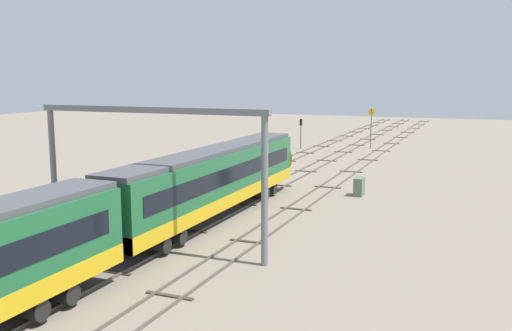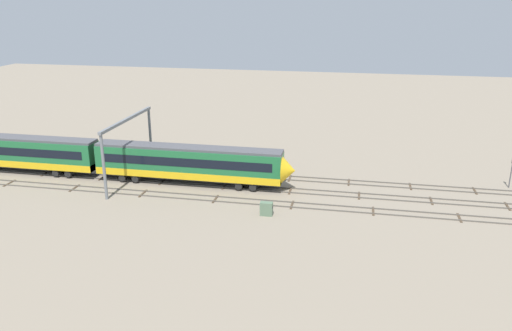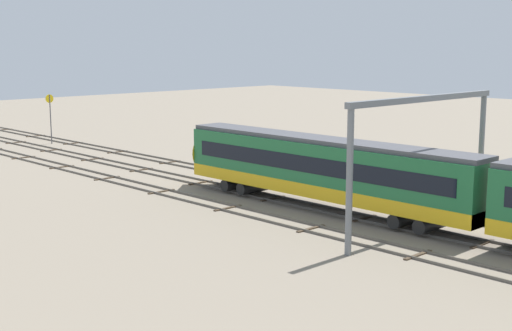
{
  "view_description": "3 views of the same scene",
  "coord_description": "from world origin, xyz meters",
  "px_view_note": "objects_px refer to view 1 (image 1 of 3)",
  "views": [
    {
      "loc": [
        -38.95,
        -17.17,
        9.79
      ],
      "look_at": [
        0.06,
        -1.14,
        3.14
      ],
      "focal_mm": 39.19,
      "sensor_mm": 36.0,
      "label": 1
    },
    {
      "loc": [
        15.6,
        -57.99,
        22.85
      ],
      "look_at": [
        3.96,
        0.27,
        2.94
      ],
      "focal_mm": 35.66,
      "sensor_mm": 36.0,
      "label": 2
    },
    {
      "loc": [
        -35.56,
        35.96,
        11.15
      ],
      "look_at": [
        0.64,
        1.1,
        2.54
      ],
      "focal_mm": 49.63,
      "sensor_mm": 36.0,
      "label": 3
    }
  ],
  "objects_px": {
    "speed_sign_mid_trackside": "(371,123)",
    "relay_cabinet": "(359,187)",
    "signal_light_trackside_approach": "(301,129)",
    "overhead_gantry": "(149,147)"
  },
  "relations": [
    {
      "from": "signal_light_trackside_approach",
      "to": "relay_cabinet",
      "type": "distance_m",
      "value": 31.74
    },
    {
      "from": "overhead_gantry",
      "to": "relay_cabinet",
      "type": "distance_m",
      "value": 21.5
    },
    {
      "from": "overhead_gantry",
      "to": "relay_cabinet",
      "type": "height_order",
      "value": "overhead_gantry"
    },
    {
      "from": "speed_sign_mid_trackside",
      "to": "relay_cabinet",
      "type": "distance_m",
      "value": 31.98
    },
    {
      "from": "signal_light_trackside_approach",
      "to": "relay_cabinet",
      "type": "bearing_deg",
      "value": -153.34
    },
    {
      "from": "speed_sign_mid_trackside",
      "to": "signal_light_trackside_approach",
      "type": "distance_m",
      "value": 9.7
    },
    {
      "from": "speed_sign_mid_trackside",
      "to": "overhead_gantry",
      "type": "bearing_deg",
      "value": 176.9
    },
    {
      "from": "signal_light_trackside_approach",
      "to": "overhead_gantry",
      "type": "bearing_deg",
      "value": -172.37
    },
    {
      "from": "speed_sign_mid_trackside",
      "to": "relay_cabinet",
      "type": "bearing_deg",
      "value": -170.82
    },
    {
      "from": "signal_light_trackside_approach",
      "to": "relay_cabinet",
      "type": "relative_size",
      "value": 2.7
    }
  ]
}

